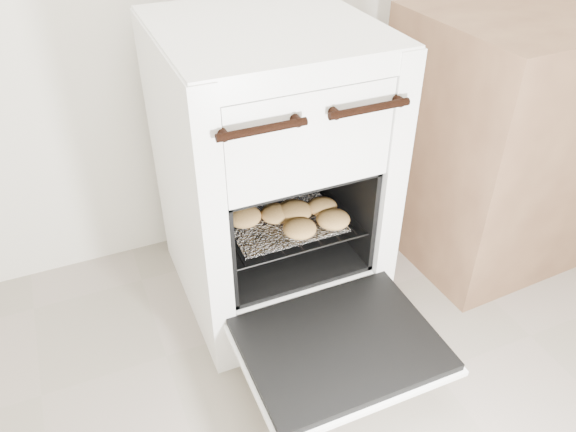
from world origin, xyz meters
name	(u,v)px	position (x,y,z in m)	size (l,w,h in m)	color
stove	(270,178)	(0.05, 1.20, 0.41)	(0.54, 0.60, 0.83)	white
oven_door	(340,346)	(0.05, 0.74, 0.18)	(0.49, 0.38, 0.03)	black
oven_rack	(278,215)	(0.05, 1.14, 0.32)	(0.39, 0.38, 0.01)	black
foil_sheet	(280,217)	(0.05, 1.12, 0.32)	(0.31, 0.27, 0.01)	white
baked_rolls	(291,213)	(0.08, 1.10, 0.35)	(0.34, 0.32, 0.05)	tan
counter	(527,133)	(0.93, 1.13, 0.40)	(0.80, 0.53, 0.80)	brown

